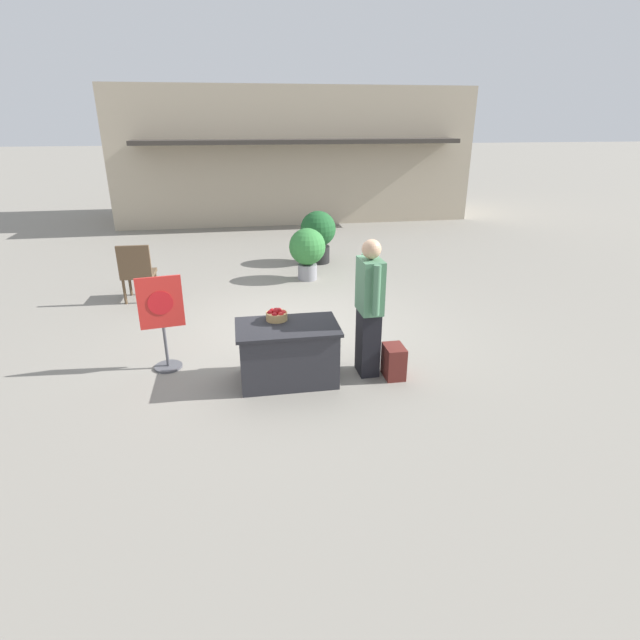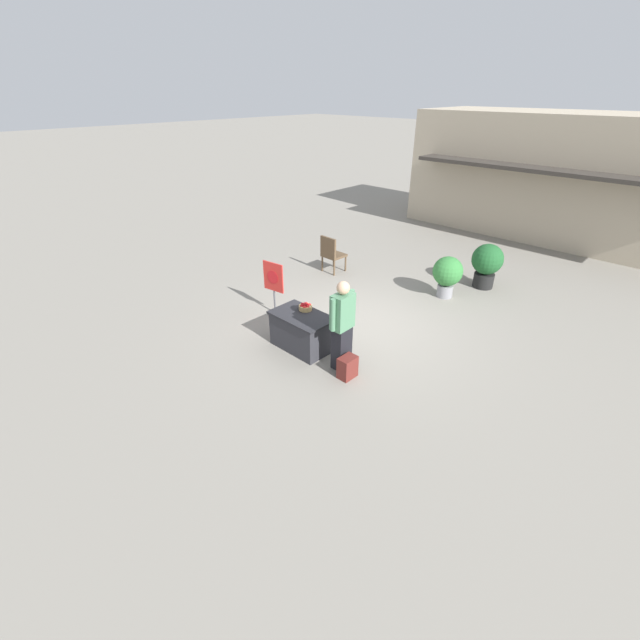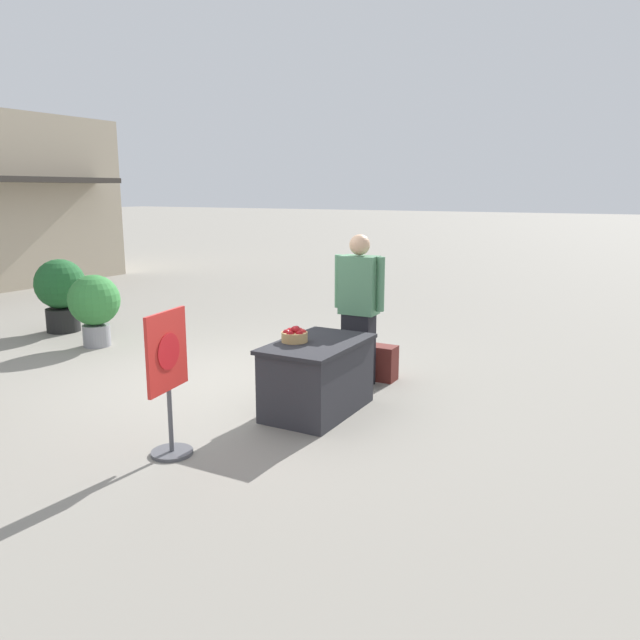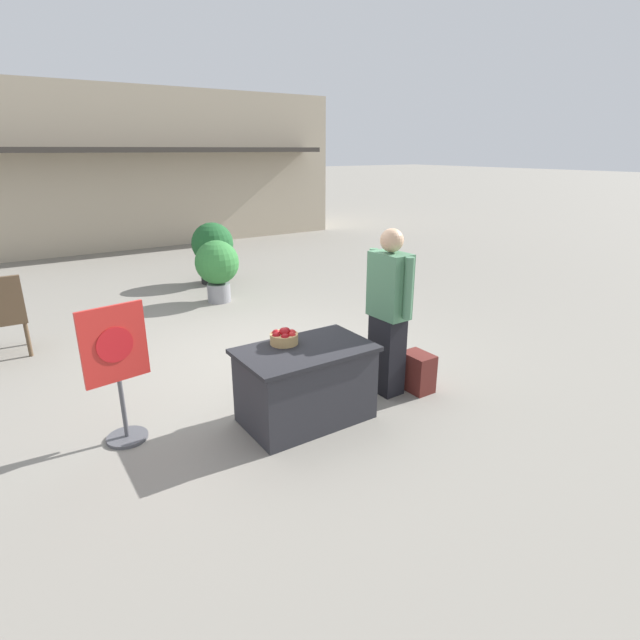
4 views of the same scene
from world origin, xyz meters
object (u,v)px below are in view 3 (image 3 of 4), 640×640
display_table (318,377)px  person_visitor (359,309)px  poster_board (168,379)px  backpack (382,363)px  apple_basket (295,335)px  potted_plant_near_right (94,304)px  potted_plant_near_left (61,290)px

display_table → person_visitor: bearing=1.5°
poster_board → backpack: bearing=67.1°
apple_basket → potted_plant_near_right: 4.08m
apple_basket → backpack: 1.59m
apple_basket → person_visitor: bearing=-8.9°
display_table → backpack: 1.34m
apple_basket → poster_board: size_ratio=0.21×
person_visitor → poster_board: person_visitor is taller
potted_plant_near_right → backpack: bearing=-83.8°
backpack → potted_plant_near_left: potted_plant_near_left is taller
potted_plant_near_left → poster_board: bearing=-120.4°
display_table → potted_plant_near_right: potted_plant_near_right is taller
backpack → potted_plant_near_left: (-0.04, 5.54, 0.46)m
person_visitor → potted_plant_near_left: 5.38m
apple_basket → potted_plant_near_left: size_ratio=0.23×
apple_basket → potted_plant_near_left: bearing=75.0°
poster_board → potted_plant_near_left: 5.58m
display_table → potted_plant_near_right: 4.26m
apple_basket → potted_plant_near_left: 5.38m
poster_board → apple_basket: bearing=66.4°
person_visitor → potted_plant_near_right: person_visitor is taller
poster_board → potted_plant_near_left: (2.82, 4.81, -0.00)m
display_table → apple_basket: size_ratio=4.72×
poster_board → potted_plant_near_right: 4.30m
backpack → potted_plant_near_right: bearing=96.2°
potted_plant_near_left → display_table: bearing=-103.4°
poster_board → potted_plant_near_left: bearing=141.1°
apple_basket → person_visitor: person_visitor is taller
poster_board → potted_plant_near_right: size_ratio=1.20×
backpack → display_table: bearing=173.8°
person_visitor → backpack: (0.30, -0.17, -0.69)m
person_visitor → poster_board: 2.63m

